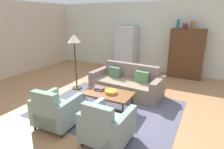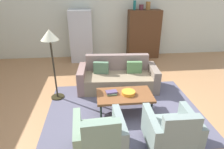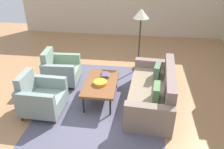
{
  "view_description": "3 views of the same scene",
  "coord_description": "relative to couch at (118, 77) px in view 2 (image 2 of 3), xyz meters",
  "views": [
    {
      "loc": [
        1.78,
        -3.68,
        2.24
      ],
      "look_at": [
        -0.43,
        0.54,
        0.74
      ],
      "focal_mm": 29.86,
      "sensor_mm": 36.0,
      "label": 1
    },
    {
      "loc": [
        -0.91,
        -3.54,
        2.56
      ],
      "look_at": [
        -0.49,
        0.38,
        0.75
      ],
      "focal_mm": 30.81,
      "sensor_mm": 36.0,
      "label": 2
    },
    {
      "loc": [
        3.9,
        0.8,
        2.98
      ],
      "look_at": [
        -0.1,
        0.27,
        0.75
      ],
      "focal_mm": 35.89,
      "sensor_mm": 36.0,
      "label": 3
    }
  ],
  "objects": [
    {
      "name": "cabinet",
      "position": [
        1.32,
        2.45,
        0.61
      ],
      "size": [
        1.2,
        0.51,
        1.8
      ],
      "color": "#502F1A",
      "rests_on": "ground"
    },
    {
      "name": "vase_tall",
      "position": [
        0.92,
        2.44,
        1.67
      ],
      "size": [
        0.1,
        0.1,
        0.32
      ],
      "primitive_type": "cylinder",
      "color": "#1A6A66",
      "rests_on": "cabinet"
    },
    {
      "name": "armchair_left",
      "position": [
        -0.6,
        -2.35,
        0.06
      ],
      "size": [
        0.85,
        0.85,
        0.88
      ],
      "rotation": [
        0.0,
        0.0,
        0.06
      ],
      "color": "#2E1C20",
      "rests_on": "ground"
    },
    {
      "name": "armchair_right",
      "position": [
        0.59,
        -2.35,
        0.06
      ],
      "size": [
        0.82,
        0.82,
        0.88
      ],
      "rotation": [
        0.0,
        0.0,
        -0.02
      ],
      "color": "#3B2017",
      "rests_on": "ground"
    },
    {
      "name": "ground_plane",
      "position": [
        0.25,
        -1.19,
        -0.29
      ],
      "size": [
        11.71,
        11.71,
        0.0
      ],
      "primitive_type": "plane",
      "color": "#AD7B50"
    },
    {
      "name": "book_stack",
      "position": [
        -0.29,
        -1.14,
        0.19
      ],
      "size": [
        0.26,
        0.21,
        0.07
      ],
      "color": "#55694A",
      "rests_on": "coffee_table"
    },
    {
      "name": "coffee_table",
      "position": [
        -0.01,
        -1.19,
        0.12
      ],
      "size": [
        1.2,
        0.7,
        0.45
      ],
      "color": "black",
      "rests_on": "ground"
    },
    {
      "name": "wall_back",
      "position": [
        0.25,
        2.79,
        1.11
      ],
      "size": [
        9.76,
        0.12,
        2.8
      ],
      "primitive_type": "cube",
      "color": "silver",
      "rests_on": "ground"
    },
    {
      "name": "couch",
      "position": [
        0.0,
        0.0,
        0.0
      ],
      "size": [
        2.15,
        1.03,
        0.86
      ],
      "rotation": [
        0.0,
        0.0,
        3.08
      ],
      "color": "#85745B",
      "rests_on": "ground"
    },
    {
      "name": "vase_small",
      "position": [
        1.42,
        2.44,
        1.65
      ],
      "size": [
        0.17,
        0.17,
        0.28
      ],
      "primitive_type": "cylinder",
      "color": "olive",
      "rests_on": "cabinet"
    },
    {
      "name": "area_rug",
      "position": [
        -0.01,
        -1.14,
        -0.28
      ],
      "size": [
        3.4,
        2.6,
        0.01
      ],
      "primitive_type": "cube",
      "color": "#565467",
      "rests_on": "ground"
    },
    {
      "name": "floor_lamp",
      "position": [
        -1.58,
        -0.4,
        1.16
      ],
      "size": [
        0.4,
        0.4,
        1.72
      ],
      "color": "black",
      "rests_on": "ground"
    },
    {
      "name": "vase_round",
      "position": [
        1.17,
        2.44,
        1.61
      ],
      "size": [
        0.16,
        0.16,
        0.19
      ],
      "primitive_type": "cylinder",
      "color": "brown",
      "rests_on": "cabinet"
    },
    {
      "name": "refrigerator",
      "position": [
        -1.04,
        2.34,
        0.64
      ],
      "size": [
        0.8,
        0.73,
        1.85
      ],
      "color": "#B7BABF",
      "rests_on": "ground"
    },
    {
      "name": "fruit_bowl",
      "position": [
        0.08,
        -1.19,
        0.2
      ],
      "size": [
        0.3,
        0.3,
        0.07
      ],
      "primitive_type": "cylinder",
      "color": "orange",
      "rests_on": "coffee_table"
    }
  ]
}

